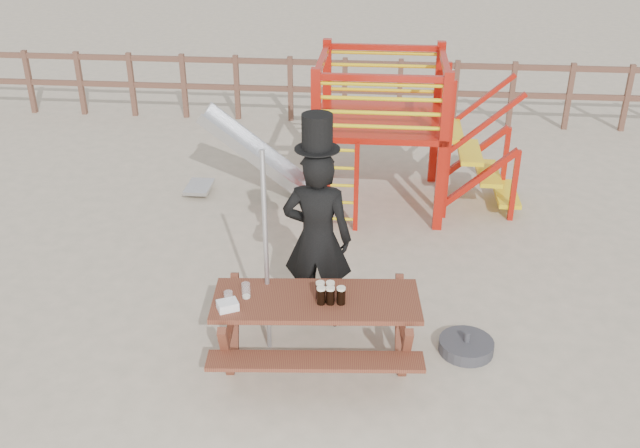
% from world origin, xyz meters
% --- Properties ---
extents(ground, '(60.00, 60.00, 0.00)m').
position_xyz_m(ground, '(0.00, 0.00, 0.00)').
color(ground, '#BEAC94').
rests_on(ground, ground).
extents(back_fence, '(15.09, 0.09, 1.20)m').
position_xyz_m(back_fence, '(0.00, 7.00, 0.74)').
color(back_fence, brown).
rests_on(back_fence, ground).
extents(playground_fort, '(4.71, 1.84, 2.10)m').
position_xyz_m(playground_fort, '(0.12, 3.58, 1.07)').
color(playground_fort, '#AC170B').
rests_on(playground_fort, ground).
extents(picnic_table, '(2.01, 1.47, 0.74)m').
position_xyz_m(picnic_table, '(-0.30, -0.19, 0.47)').
color(picnic_table, brown).
rests_on(picnic_table, ground).
extents(man_with_hat, '(0.73, 0.51, 2.26)m').
position_xyz_m(man_with_hat, '(-0.36, 0.55, 1.01)').
color(man_with_hat, black).
rests_on(man_with_hat, ground).
extents(metal_pole, '(0.05, 0.05, 2.10)m').
position_xyz_m(metal_pole, '(-0.79, 0.03, 1.05)').
color(metal_pole, '#B2B2B7').
rests_on(metal_pole, ground).
extents(parasol_base, '(0.54, 0.54, 0.23)m').
position_xyz_m(parasol_base, '(1.15, 0.14, 0.06)').
color(parasol_base, '#36363A').
rests_on(parasol_base, ground).
extents(paper_bag, '(0.22, 0.21, 0.08)m').
position_xyz_m(paper_bag, '(-1.07, -0.44, 0.78)').
color(paper_bag, white).
rests_on(paper_bag, picnic_table).
extents(stout_pints, '(0.28, 0.18, 0.17)m').
position_xyz_m(stout_pints, '(-0.18, -0.22, 0.83)').
color(stout_pints, black).
rests_on(stout_pints, picnic_table).
extents(empty_glasses, '(0.21, 0.23, 0.15)m').
position_xyz_m(empty_glasses, '(-1.01, -0.31, 0.81)').
color(empty_glasses, silver).
rests_on(empty_glasses, picnic_table).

